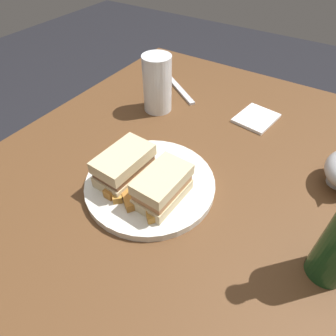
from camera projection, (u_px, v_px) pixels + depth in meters
ground_plane at (177, 300)px, 1.13m from camera, size 6.00×6.00×0.00m
dining_table at (180, 253)px, 0.89m from camera, size 1.06×0.86×0.70m
plate at (150, 184)px, 0.60m from camera, size 0.27×0.27×0.02m
sandwich_half_left at (124, 166)px, 0.58m from camera, size 0.12×0.08×0.06m
sandwich_half_right at (163, 187)px, 0.54m from camera, size 0.11×0.07×0.06m
potato_wedge_front at (129, 198)px, 0.55m from camera, size 0.05×0.06×0.02m
potato_wedge_middle at (116, 191)px, 0.57m from camera, size 0.05×0.05×0.02m
potato_wedge_back at (150, 209)px, 0.54m from camera, size 0.05×0.05×0.02m
potato_wedge_left_edge at (116, 187)px, 0.57m from camera, size 0.05×0.02×0.02m
potato_wedge_right_edge at (148, 205)px, 0.54m from camera, size 0.04×0.05×0.02m
potato_wedge_stray at (132, 185)px, 0.58m from camera, size 0.02×0.05×0.02m
pint_glass at (157, 87)px, 0.78m from camera, size 0.08×0.08×0.15m
napkin at (256, 118)px, 0.78m from camera, size 0.12×0.11×0.01m
fork at (180, 89)px, 0.89m from camera, size 0.12×0.16×0.01m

